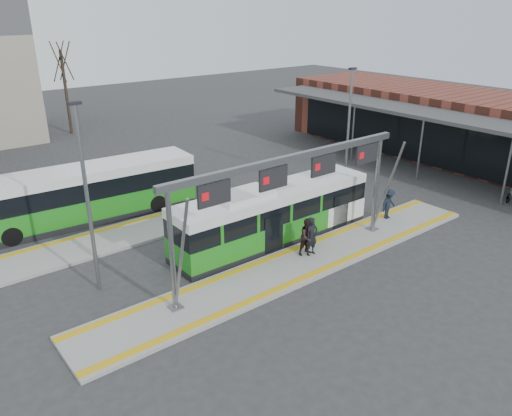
{
  "coord_description": "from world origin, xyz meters",
  "views": [
    {
      "loc": [
        -14.44,
        -14.81,
        11.26
      ],
      "look_at": [
        -0.29,
        3.0,
        1.97
      ],
      "focal_mm": 35.0,
      "sensor_mm": 36.0,
      "label": 1
    }
  ],
  "objects_px": {
    "hero_bus": "(273,215)",
    "passenger_b": "(308,236)",
    "passenger_c": "(389,204)",
    "passenger_a": "(312,236)",
    "gantry": "(294,178)"
  },
  "relations": [
    {
      "from": "hero_bus",
      "to": "passenger_b",
      "type": "relative_size",
      "value": 6.12
    },
    {
      "from": "gantry",
      "to": "passenger_b",
      "type": "height_order",
      "value": "gantry"
    },
    {
      "from": "passenger_b",
      "to": "passenger_c",
      "type": "relative_size",
      "value": 1.06
    },
    {
      "from": "passenger_a",
      "to": "passenger_c",
      "type": "relative_size",
      "value": 1.1
    },
    {
      "from": "gantry",
      "to": "passenger_b",
      "type": "bearing_deg",
      "value": 7.81
    },
    {
      "from": "hero_bus",
      "to": "passenger_c",
      "type": "xyz_separation_m",
      "value": [
        6.69,
        -2.07,
        -0.39
      ]
    },
    {
      "from": "hero_bus",
      "to": "passenger_a",
      "type": "height_order",
      "value": "hero_bus"
    },
    {
      "from": "gantry",
      "to": "passenger_a",
      "type": "height_order",
      "value": "gantry"
    },
    {
      "from": "hero_bus",
      "to": "passenger_a",
      "type": "xyz_separation_m",
      "value": [
        0.27,
        -2.55,
        -0.3
      ]
    },
    {
      "from": "gantry",
      "to": "passenger_c",
      "type": "relative_size",
      "value": 7.57
    },
    {
      "from": "gantry",
      "to": "hero_bus",
      "type": "xyz_separation_m",
      "value": [
        1.0,
        2.56,
        -2.9
      ]
    },
    {
      "from": "hero_bus",
      "to": "passenger_b",
      "type": "distance_m",
      "value": 2.43
    },
    {
      "from": "gantry",
      "to": "passenger_a",
      "type": "distance_m",
      "value": 3.44
    },
    {
      "from": "passenger_c",
      "to": "gantry",
      "type": "bearing_deg",
      "value": 178.39
    },
    {
      "from": "passenger_a",
      "to": "passenger_c",
      "type": "distance_m",
      "value": 6.45
    }
  ]
}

